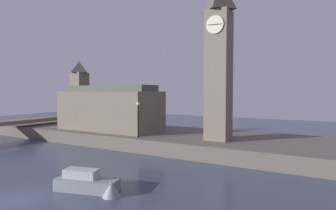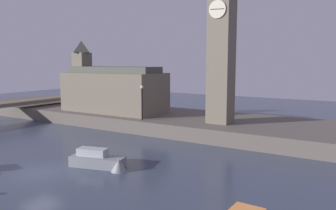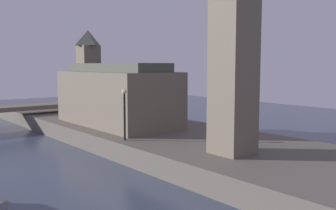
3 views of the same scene
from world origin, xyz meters
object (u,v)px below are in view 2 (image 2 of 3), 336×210
parliament_hall (112,89)px  boat_cruiser_grey (101,161)px  streetlamp (142,99)px  clock_tower (222,40)px

parliament_hall → boat_cruiser_grey: parliament_hall is taller
parliament_hall → streetlamp: (7.56, -3.65, -0.50)m
parliament_hall → streetlamp: parliament_hall is taller
streetlamp → boat_cruiser_grey: (4.59, -11.64, -3.40)m
clock_tower → boat_cruiser_grey: 17.99m
clock_tower → parliament_hall: 16.64m
streetlamp → boat_cruiser_grey: bearing=-68.5°
parliament_hall → streetlamp: size_ratio=3.48×
streetlamp → boat_cruiser_grey: streetlamp is taller
parliament_hall → streetlamp: bearing=-25.8°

